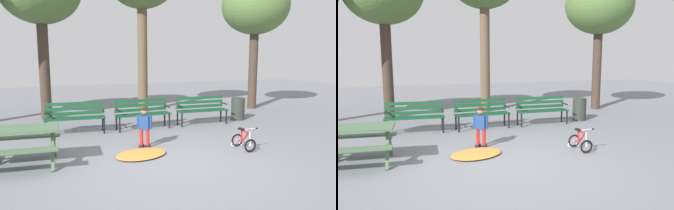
# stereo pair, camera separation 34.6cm
# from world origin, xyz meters

# --- Properties ---
(ground) EXTENTS (36.00, 36.00, 0.00)m
(ground) POSITION_xyz_m (0.00, 0.00, 0.00)
(ground) COLOR slate
(picnic_table) EXTENTS (1.90, 1.47, 0.79)m
(picnic_table) POSITION_xyz_m (-2.99, 0.87, 0.59)
(picnic_table) COLOR #4C6B4C
(picnic_table) RESTS_ON ground
(park_bench_far_left) EXTENTS (1.63, 0.57, 0.85)m
(park_bench_far_left) POSITION_xyz_m (-1.56, 3.29, 0.51)
(park_bench_far_left) COLOR #144728
(park_bench_far_left) RESTS_ON ground
(park_bench_left) EXTENTS (1.62, 0.52, 0.85)m
(park_bench_left) POSITION_xyz_m (0.33, 3.22, 0.51)
(park_bench_left) COLOR #144728
(park_bench_left) RESTS_ON ground
(park_bench_right) EXTENTS (1.61, 0.49, 0.85)m
(park_bench_right) POSITION_xyz_m (2.24, 3.21, 0.51)
(park_bench_right) COLOR #144728
(park_bench_right) RESTS_ON ground
(child_standing) EXTENTS (0.31, 0.27, 0.96)m
(child_standing) POSITION_xyz_m (-0.20, 1.27, 0.55)
(child_standing) COLOR red
(child_standing) RESTS_ON ground
(kids_bicycle) EXTENTS (0.39, 0.56, 0.54)m
(kids_bicycle) POSITION_xyz_m (1.88, 0.33, 0.20)
(kids_bicycle) COLOR black
(kids_bicycle) RESTS_ON ground
(leaf_pile) EXTENTS (1.38, 1.17, 0.07)m
(leaf_pile) POSITION_xyz_m (-0.44, 0.69, 0.04)
(leaf_pile) COLOR #C68438
(leaf_pile) RESTS_ON ground
(trash_bin) EXTENTS (0.44, 0.44, 0.73)m
(trash_bin) POSITION_xyz_m (3.68, 3.38, 0.36)
(trash_bin) COLOR #2D332D
(trash_bin) RESTS_ON ground
(tree_right) EXTENTS (2.60, 2.60, 5.12)m
(tree_right) POSITION_xyz_m (5.54, 5.26, 3.96)
(tree_right) COLOR #423328
(tree_right) RESTS_ON ground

